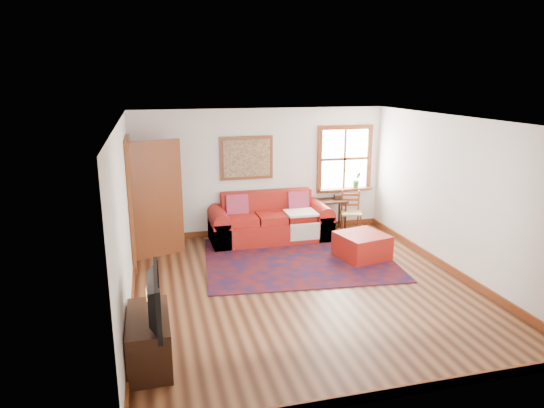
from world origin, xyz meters
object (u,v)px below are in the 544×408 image
object	(u,v)px
red_ottoman	(362,246)
red_leather_sofa	(270,224)
side_table	(332,205)
media_cabinet	(149,339)
ladder_back_chair	(351,211)

from	to	relation	value
red_ottoman	red_leather_sofa	bearing A→B (deg)	120.29
red_ottoman	side_table	world-z (taller)	side_table
media_cabinet	side_table	bearing A→B (deg)	47.28
red_ottoman	media_cabinet	size ratio (longest dim) A/B	0.76
red_ottoman	ladder_back_chair	world-z (taller)	ladder_back_chair
red_ottoman	ladder_back_chair	size ratio (longest dim) A/B	0.90
red_leather_sofa	ladder_back_chair	bearing A→B (deg)	-0.07
red_ottoman	ladder_back_chair	distance (m)	1.47
side_table	ladder_back_chair	size ratio (longest dim) A/B	0.77
media_cabinet	red_ottoman	bearing A→B (deg)	33.47
ladder_back_chair	media_cabinet	distance (m)	5.52
side_table	ladder_back_chair	xyz separation A→B (m)	(0.32, -0.19, -0.08)
ladder_back_chair	media_cabinet	world-z (taller)	ladder_back_chair
side_table	ladder_back_chair	distance (m)	0.39
red_leather_sofa	media_cabinet	bearing A→B (deg)	-121.45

